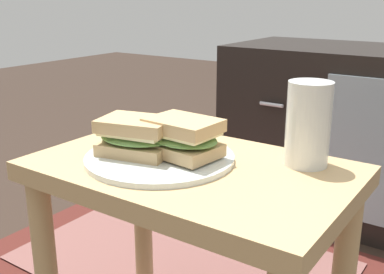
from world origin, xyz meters
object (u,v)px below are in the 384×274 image
object	(u,v)px
sandwich_back	(183,137)
beer_glass	(308,126)
tv_cabinet	(371,136)
plate	(160,158)
sandwich_front	(136,136)

from	to	relation	value
sandwich_back	beer_glass	xyz separation A→B (m)	(0.18, 0.11, 0.02)
tv_cabinet	beer_glass	xyz separation A→B (m)	(0.09, -0.84, 0.24)
plate	sandwich_front	world-z (taller)	sandwich_front
plate	beer_glass	world-z (taller)	beer_glass
plate	sandwich_back	xyz separation A→B (m)	(0.04, 0.02, 0.04)
tv_cabinet	beer_glass	distance (m)	0.87
tv_cabinet	sandwich_front	world-z (taller)	tv_cabinet
tv_cabinet	sandwich_front	size ratio (longest dim) A/B	6.23
tv_cabinet	plate	bearing A→B (deg)	-98.15
tv_cabinet	sandwich_back	size ratio (longest dim) A/B	6.67
tv_cabinet	sandwich_back	world-z (taller)	tv_cabinet
sandwich_back	beer_glass	size ratio (longest dim) A/B	0.97
sandwich_front	sandwich_back	xyz separation A→B (m)	(0.08, 0.03, 0.00)
sandwich_front	tv_cabinet	bearing A→B (deg)	79.71
beer_glass	sandwich_back	bearing A→B (deg)	-148.07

